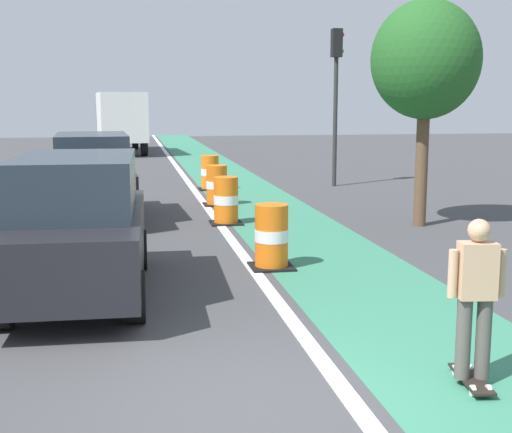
{
  "coord_description": "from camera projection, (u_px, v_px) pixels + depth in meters",
  "views": [
    {
      "loc": [
        -1.11,
        -6.03,
        2.81
      ],
      "look_at": [
        0.73,
        4.07,
        1.1
      ],
      "focal_mm": 48.85,
      "sensor_mm": 36.0,
      "label": 1
    }
  ],
  "objects": [
    {
      "name": "delivery_truck_down_block",
      "position": [
        120.0,
        119.0,
        37.49
      ],
      "size": [
        2.88,
        7.76,
        3.23
      ],
      "color": "silver",
      "rests_on": "ground"
    },
    {
      "name": "traffic_light_corner",
      "position": [
        336.0,
        79.0,
        22.63
      ],
      "size": [
        0.41,
        0.32,
        5.1
      ],
      "color": "#2D2D2D",
      "rests_on": "ground"
    },
    {
      "name": "lane_divider_stripe",
      "position": [
        208.0,
        209.0,
        18.31
      ],
      "size": [
        0.2,
        80.0,
        0.01
      ],
      "primitive_type": "cube",
      "color": "silver",
      "rests_on": "ground"
    },
    {
      "name": "parked_suv_nearest",
      "position": [
        78.0,
        225.0,
        10.04
      ],
      "size": [
        2.04,
        4.66,
        2.04
      ],
      "color": "black",
      "rests_on": "ground"
    },
    {
      "name": "traffic_barrel_far",
      "position": [
        210.0,
        173.0,
        22.18
      ],
      "size": [
        0.73,
        0.73,
        1.09
      ],
      "color": "orange",
      "rests_on": "ground"
    },
    {
      "name": "skateboarder_on_lane",
      "position": [
        476.0,
        297.0,
        6.82
      ],
      "size": [
        0.57,
        0.82,
        1.69
      ],
      "color": "black",
      "rests_on": "ground"
    },
    {
      "name": "street_tree_sidewalk",
      "position": [
        426.0,
        61.0,
        15.24
      ],
      "size": [
        2.4,
        2.4,
        5.0
      ],
      "color": "brown",
      "rests_on": "ground"
    },
    {
      "name": "traffic_barrel_back",
      "position": [
        217.0,
        186.0,
        18.84
      ],
      "size": [
        0.73,
        0.73,
        1.09
      ],
      "color": "orange",
      "rests_on": "ground"
    },
    {
      "name": "traffic_barrel_front",
      "position": [
        272.0,
        237.0,
        11.77
      ],
      "size": [
        0.73,
        0.73,
        1.09
      ],
      "color": "orange",
      "rests_on": "ground"
    },
    {
      "name": "bike_lane_strip",
      "position": [
        264.0,
        207.0,
        18.58
      ],
      "size": [
        2.5,
        80.0,
        0.01
      ],
      "primitive_type": "cube",
      "color": "#387F60",
      "rests_on": "ground"
    },
    {
      "name": "traffic_barrel_mid",
      "position": [
        226.0,
        201.0,
        16.0
      ],
      "size": [
        0.73,
        0.73,
        1.09
      ],
      "color": "orange",
      "rests_on": "ground"
    },
    {
      "name": "parked_suv_second",
      "position": [
        93.0,
        176.0,
        16.53
      ],
      "size": [
        2.1,
        4.69,
        2.04
      ],
      "color": "black",
      "rests_on": "ground"
    },
    {
      "name": "ground_plane",
      "position": [
        257.0,
        405.0,
        6.51
      ],
      "size": [
        100.0,
        100.0,
        0.0
      ],
      "primitive_type": "plane",
      "color": "#424244"
    }
  ]
}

